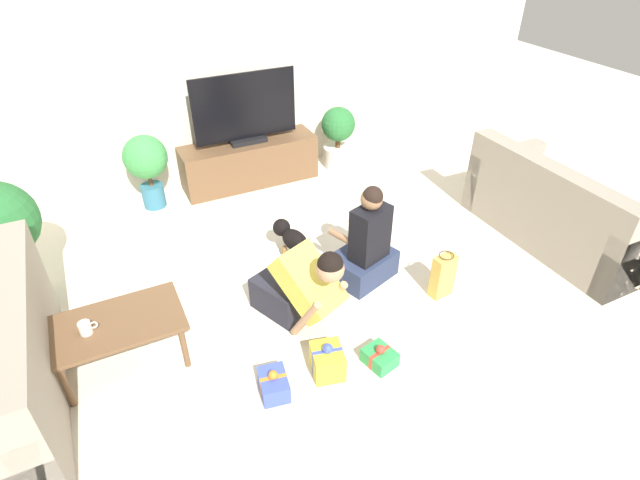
{
  "coord_description": "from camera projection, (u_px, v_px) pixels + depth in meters",
  "views": [
    {
      "loc": [
        -1.43,
        -2.68,
        2.79
      ],
      "look_at": [
        0.05,
        0.33,
        0.45
      ],
      "focal_mm": 28.0,
      "sensor_mm": 36.0,
      "label": 1
    }
  ],
  "objects": [
    {
      "name": "gift_box_c",
      "position": [
        380.0,
        357.0,
        3.56
      ],
      "size": [
        0.23,
        0.26,
        0.17
      ],
      "rotation": [
        0.0,
        0.0,
        0.23
      ],
      "color": "#2D934C",
      "rests_on": "ground_plane"
    },
    {
      "name": "wall_back",
      "position": [
        220.0,
        64.0,
        5.27
      ],
      "size": [
        8.4,
        0.06,
        2.6
      ],
      "color": "beige",
      "rests_on": "ground_plane"
    },
    {
      "name": "gift_bag_a",
      "position": [
        443.0,
        276.0,
        4.11
      ],
      "size": [
        0.2,
        0.14,
        0.41
      ],
      "rotation": [
        0.0,
        0.0,
        0.12
      ],
      "color": "#E5B74C",
      "rests_on": "ground_plane"
    },
    {
      "name": "gift_box_a",
      "position": [
        274.0,
        384.0,
        3.35
      ],
      "size": [
        0.22,
        0.28,
        0.2
      ],
      "rotation": [
        0.0,
        0.0,
        -0.18
      ],
      "color": "#3D51BC",
      "rests_on": "ground_plane"
    },
    {
      "name": "tv_console",
      "position": [
        250.0,
        163.0,
        5.71
      ],
      "size": [
        1.53,
        0.44,
        0.5
      ],
      "color": "brown",
      "rests_on": "ground_plane"
    },
    {
      "name": "dog",
      "position": [
        291.0,
        237.0,
        4.52
      ],
      "size": [
        0.26,
        0.5,
        0.35
      ],
      "rotation": [
        0.0,
        0.0,
        3.43
      ],
      "color": "black",
      "rests_on": "ground_plane"
    },
    {
      "name": "potted_plant_back_left",
      "position": [
        146.0,
        162.0,
        5.12
      ],
      "size": [
        0.45,
        0.45,
        0.8
      ],
      "color": "#336B84",
      "rests_on": "ground_plane"
    },
    {
      "name": "person_sitting",
      "position": [
        366.0,
        247.0,
        4.22
      ],
      "size": [
        0.62,
        0.58,
        0.92
      ],
      "rotation": [
        0.0,
        0.0,
        3.46
      ],
      "color": "#283351",
      "rests_on": "ground_plane"
    },
    {
      "name": "sofa_right",
      "position": [
        560.0,
        212.0,
        4.73
      ],
      "size": [
        0.9,
        1.79,
        0.85
      ],
      "rotation": [
        0.0,
        0.0,
        1.57
      ],
      "color": "gray",
      "rests_on": "ground_plane"
    },
    {
      "name": "potted_plant_back_right",
      "position": [
        338.0,
        134.0,
        5.99
      ],
      "size": [
        0.4,
        0.4,
        0.74
      ],
      "color": "beige",
      "rests_on": "ground_plane"
    },
    {
      "name": "tv",
      "position": [
        245.0,
        112.0,
        5.37
      ],
      "size": [
        1.15,
        0.2,
        0.77
      ],
      "color": "black",
      "rests_on": "tv_console"
    },
    {
      "name": "person_kneeling",
      "position": [
        300.0,
        287.0,
        3.74
      ],
      "size": [
        0.59,
        0.85,
        0.81
      ],
      "rotation": [
        0.0,
        0.0,
        0.39
      ],
      "color": "#23232D",
      "rests_on": "ground_plane"
    },
    {
      "name": "coffee_table",
      "position": [
        117.0,
        327.0,
        3.39
      ],
      "size": [
        0.88,
        0.53,
        0.41
      ],
      "color": "brown",
      "rests_on": "ground_plane"
    },
    {
      "name": "gift_box_b",
      "position": [
        327.0,
        361.0,
        3.48
      ],
      "size": [
        0.26,
        0.29,
        0.27
      ],
      "rotation": [
        0.0,
        0.0,
        -0.23
      ],
      "color": "yellow",
      "rests_on": "ground_plane"
    },
    {
      "name": "mug",
      "position": [
        86.0,
        328.0,
        3.25
      ],
      "size": [
        0.12,
        0.08,
        0.09
      ],
      "color": "silver",
      "rests_on": "coffee_table"
    },
    {
      "name": "ground_plane",
      "position": [
        332.0,
        308.0,
        4.08
      ],
      "size": [
        16.0,
        16.0,
        0.0
      ],
      "primitive_type": "plane",
      "color": "beige"
    }
  ]
}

